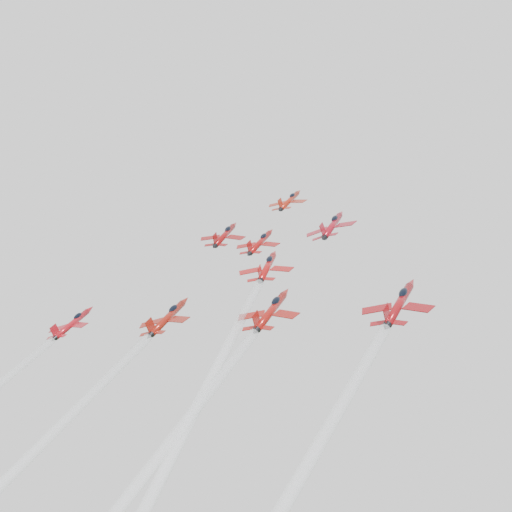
% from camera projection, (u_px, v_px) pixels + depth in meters
% --- Properties ---
extents(jet_lead, '(9.08, 11.04, 8.78)m').
position_uv_depth(jet_lead, '(289.00, 200.00, 155.28)').
color(jet_lead, '#A4200F').
extents(jet_row2_left, '(9.67, 11.76, 9.35)m').
position_uv_depth(jet_row2_left, '(225.00, 235.00, 144.71)').
color(jet_row2_left, maroon).
extents(jet_row2_center, '(8.94, 10.87, 8.64)m').
position_uv_depth(jet_row2_center, '(260.00, 242.00, 134.88)').
color(jet_row2_center, '#9F0F0F').
extents(jet_row2_right, '(10.21, 12.42, 9.87)m').
position_uv_depth(jet_row2_right, '(333.00, 225.00, 132.99)').
color(jet_row2_right, maroon).
extents(jet_center, '(9.69, 83.69, 66.35)m').
position_uv_depth(jet_center, '(140.00, 440.00, 82.00)').
color(jet_center, '#B11010').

